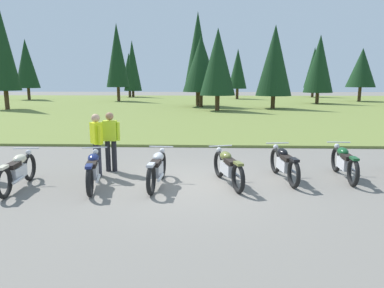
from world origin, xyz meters
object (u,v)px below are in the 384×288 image
object	(u,v)px
motorcycle_olive	(228,167)
motorcycle_cream	(18,171)
rider_checking_bike	(110,138)
motorcycle_navy	(93,169)
motorcycle_silver	(157,168)
rider_with_back_turned	(97,141)
motorcycle_black	(284,163)
motorcycle_british_green	(344,162)

from	to	relation	value
motorcycle_olive	motorcycle_cream	bearing A→B (deg)	-173.82
motorcycle_olive	rider_checking_bike	distance (m)	3.44
motorcycle_cream	motorcycle_navy	world-z (taller)	same
motorcycle_silver	rider_checking_bike	bearing A→B (deg)	138.19
rider_checking_bike	rider_with_back_turned	bearing A→B (deg)	-116.94
motorcycle_black	rider_with_back_turned	world-z (taller)	rider_with_back_turned
motorcycle_british_green	rider_checking_bike	bearing A→B (deg)	175.51
motorcycle_silver	rider_checking_bike	size ratio (longest dim) A/B	1.26
motorcycle_navy	motorcycle_black	size ratio (longest dim) A/B	0.99
motorcycle_cream	motorcycle_silver	bearing A→B (deg)	6.27
rider_with_back_turned	motorcycle_silver	bearing A→B (deg)	-26.25
rider_checking_bike	motorcycle_silver	bearing A→B (deg)	-41.81
motorcycle_black	rider_checking_bike	world-z (taller)	rider_checking_bike
motorcycle_olive	motorcycle_british_green	size ratio (longest dim) A/B	0.97
motorcycle_olive	motorcycle_black	distance (m)	1.54
motorcycle_silver	rider_checking_bike	xyz separation A→B (m)	(-1.48, 1.33, 0.51)
motorcycle_navy	motorcycle_cream	bearing A→B (deg)	-174.28
motorcycle_olive	rider_with_back_turned	world-z (taller)	rider_with_back_turned
motorcycle_cream	rider_checking_bike	distance (m)	2.50
motorcycle_british_green	rider_checking_bike	world-z (taller)	rider_checking_bike
motorcycle_black	motorcycle_british_green	distance (m)	1.61
motorcycle_black	rider_checking_bike	distance (m)	4.75
motorcycle_black	rider_checking_bike	xyz separation A→B (m)	(-4.67, 0.69, 0.51)
motorcycle_navy	motorcycle_silver	size ratio (longest dim) A/B	0.99
motorcycle_cream	motorcycle_black	distance (m)	6.53
motorcycle_black	rider_checking_bike	size ratio (longest dim) A/B	1.26
motorcycle_black	motorcycle_british_green	bearing A→B (deg)	6.96
motorcycle_cream	motorcycle_olive	bearing A→B (deg)	6.18
motorcycle_british_green	rider_checking_bike	distance (m)	6.32
motorcycle_silver	rider_with_back_turned	world-z (taller)	rider_with_back_turned
motorcycle_navy	motorcycle_black	xyz separation A→B (m)	(4.71, 0.82, 0.00)
motorcycle_cream	motorcycle_navy	bearing A→B (deg)	5.72
motorcycle_silver	motorcycle_black	distance (m)	3.25
motorcycle_navy	motorcycle_black	bearing A→B (deg)	9.92
motorcycle_black	rider_with_back_turned	size ratio (longest dim) A/B	1.26
motorcycle_cream	motorcycle_silver	size ratio (longest dim) A/B	1.00
motorcycle_black	motorcycle_silver	bearing A→B (deg)	-168.68
motorcycle_olive	rider_checking_bike	xyz separation A→B (m)	(-3.20, 1.15, 0.51)
motorcycle_british_green	rider_with_back_turned	distance (m)	6.54
motorcycle_black	motorcycle_british_green	size ratio (longest dim) A/B	1.00
motorcycle_silver	motorcycle_british_green	xyz separation A→B (m)	(4.79, 0.83, 0.00)
motorcycle_cream	motorcycle_silver	distance (m)	3.28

